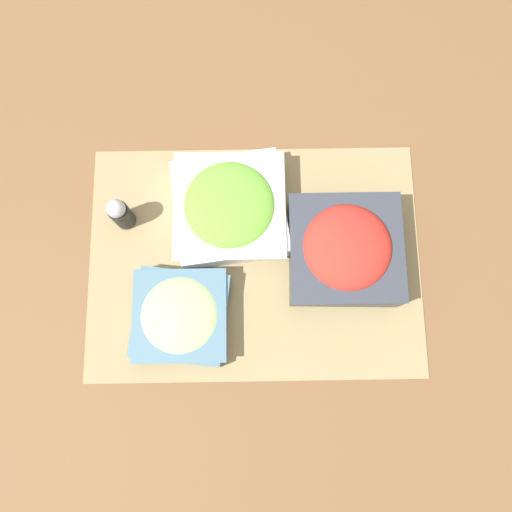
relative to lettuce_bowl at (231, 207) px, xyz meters
name	(u,v)px	position (x,y,z in m)	size (l,w,h in m)	color
ground_plane	(256,260)	(0.04, -0.09, -0.04)	(3.00, 3.00, 0.00)	brown
placemat	(256,260)	(0.04, -0.09, -0.03)	(0.58, 0.42, 0.00)	#937F56
lettuce_bowl	(231,207)	(0.00, 0.00, 0.00)	(0.21, 0.21, 0.07)	white
cucumber_bowl	(182,316)	(-0.08, -0.19, -0.01)	(0.17, 0.17, 0.05)	slate
tomato_bowl	(347,249)	(0.20, -0.08, 0.01)	(0.19, 0.19, 0.08)	#333842
pepper_shaker	(122,213)	(-0.19, -0.01, 0.01)	(0.04, 0.04, 0.09)	black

